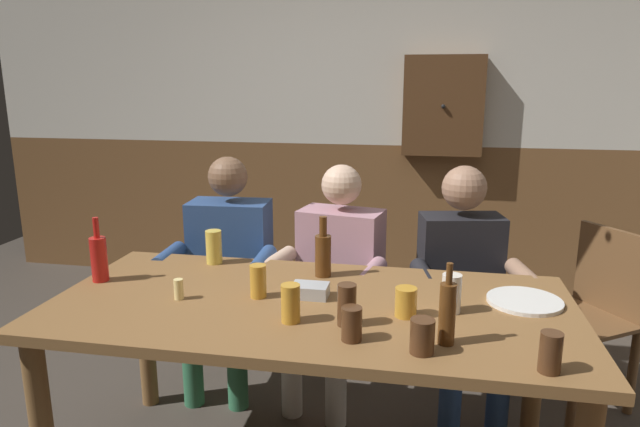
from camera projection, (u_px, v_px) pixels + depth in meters
name	position (u px, v px, depth m)	size (l,w,h in m)	color
back_wall_upper	(374.00, 51.00, 4.10)	(6.13, 0.12, 1.35)	silver
back_wall_wainscot	(371.00, 215.00, 4.39)	(6.13, 0.12, 1.11)	brown
dining_table	(311.00, 326.00, 2.15)	(1.97, 0.93, 0.77)	brown
person_0	(227.00, 261.00, 2.93)	(0.57, 0.54, 1.20)	#2D4C84
person_1	(336.00, 271.00, 2.82)	(0.59, 0.59, 1.18)	#B78493
person_2	(463.00, 279.00, 2.70)	(0.58, 0.58, 1.19)	black
chair_empty_far_end	(589.00, 311.00, 2.77)	(0.61, 0.61, 0.88)	brown
table_candle	(179.00, 289.00, 2.15)	(0.04, 0.04, 0.08)	#F9E08C
condiment_caddy	(310.00, 290.00, 2.18)	(0.14, 0.10, 0.05)	#B2B7BC
plate_0	(525.00, 301.00, 2.12)	(0.28, 0.28, 0.01)	white
bottle_0	(323.00, 253.00, 2.39)	(0.07, 0.07, 0.26)	#593314
bottle_1	(99.00, 258.00, 2.33)	(0.07, 0.07, 0.27)	red
bottle_2	(447.00, 312.00, 1.77)	(0.05, 0.05, 0.27)	#593314
pint_glass_0	(352.00, 324.00, 1.80)	(0.07, 0.07, 0.11)	#4C2D19
pint_glass_1	(451.00, 293.00, 2.02)	(0.07, 0.07, 0.14)	white
pint_glass_2	(550.00, 352.00, 1.61)	(0.06, 0.06, 0.12)	#4C2D19
pint_glass_3	(291.00, 303.00, 1.94)	(0.07, 0.07, 0.14)	gold
pint_glass_4	(258.00, 281.00, 2.16)	(0.06, 0.06, 0.13)	gold
pint_glass_5	(422.00, 336.00, 1.72)	(0.08, 0.08, 0.11)	#4C2D19
pint_glass_6	(214.00, 247.00, 2.56)	(0.07, 0.07, 0.15)	#E5C64C
pint_glass_7	(406.00, 302.00, 1.99)	(0.08, 0.08, 0.11)	gold
pint_glass_8	(347.00, 305.00, 1.91)	(0.07, 0.07, 0.15)	#4C2D19
wall_dart_cabinet	(443.00, 106.00, 3.97)	(0.56, 0.15, 0.70)	brown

